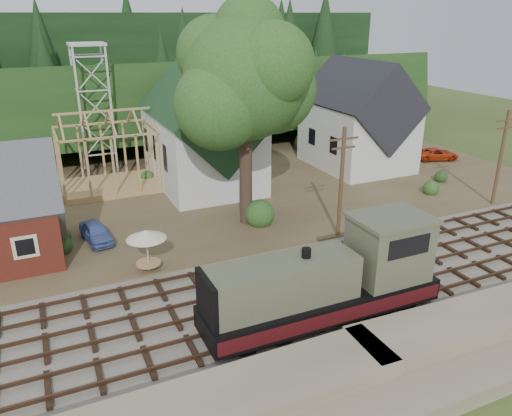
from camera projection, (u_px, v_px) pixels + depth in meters
name	position (u px, v px, depth m)	size (l,w,h in m)	color
ground	(284.00, 295.00, 28.30)	(140.00, 140.00, 0.00)	#384C1E
embankment	(376.00, 391.00, 21.09)	(64.00, 5.00, 1.60)	#7F7259
railroad_bed	(284.00, 294.00, 28.27)	(64.00, 11.00, 0.16)	#726B5B
village_flat	(189.00, 194.00, 43.52)	(64.00, 26.00, 0.30)	brown
hillside	(133.00, 138.00, 63.94)	(70.00, 28.00, 8.00)	#1E3F19
ridge	(113.00, 116.00, 77.51)	(80.00, 20.00, 12.00)	black
church	(202.00, 132.00, 43.88)	(8.40, 15.17, 13.00)	silver
farmhouse	(358.00, 122.00, 49.55)	(8.40, 10.80, 10.60)	silver
timber_frame	(108.00, 156.00, 43.48)	(8.20, 6.20, 6.99)	tan
lattice_tower	(89.00, 70.00, 46.10)	(3.20, 3.20, 12.12)	silver
big_tree	(247.00, 87.00, 33.96)	(10.90, 8.40, 14.70)	#38281E
telegraph_pole_near	(341.00, 182.00, 33.85)	(2.20, 0.28, 8.00)	#4C331E
telegraph_pole_far	(501.00, 157.00, 39.60)	(2.20, 0.28, 8.00)	#4C331E
locomotive	(331.00, 281.00, 25.39)	(12.58, 3.14, 5.01)	black
car_blue	(96.00, 232.00, 34.03)	(1.54, 3.83, 1.31)	#5671BA
car_red	(437.00, 154.00, 53.05)	(2.09, 4.54, 1.26)	red
patio_set	(146.00, 236.00, 29.58)	(2.38, 2.38, 2.65)	silver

